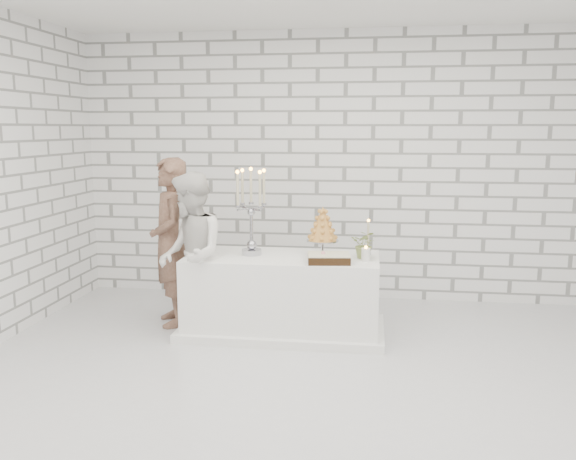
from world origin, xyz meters
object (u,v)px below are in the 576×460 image
object	(u,v)px
bride	(191,256)
candelabra	(251,211)
croquembouche	(323,231)
groom	(170,242)
cake_table	(282,294)

from	to	relation	value
bride	candelabra	distance (m)	0.69
croquembouche	bride	bearing A→B (deg)	-165.95
groom	cake_table	bearing A→B (deg)	57.19
candelabra	croquembouche	world-z (taller)	candelabra
candelabra	croquembouche	size ratio (longest dim) A/B	1.78
groom	candelabra	world-z (taller)	groom
bride	groom	bearing A→B (deg)	-156.97
groom	candelabra	size ratio (longest dim) A/B	2.00
cake_table	candelabra	distance (m)	0.84
bride	croquembouche	distance (m)	1.24
croquembouche	cake_table	bearing A→B (deg)	-167.05
cake_table	groom	xyz separation A→B (m)	(-1.13, 0.12, 0.45)
candelabra	croquembouche	xyz separation A→B (m)	(0.67, 0.07, -0.18)
cake_table	candelabra	xyz separation A→B (m)	(-0.30, 0.01, 0.79)
cake_table	groom	bearing A→B (deg)	174.06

